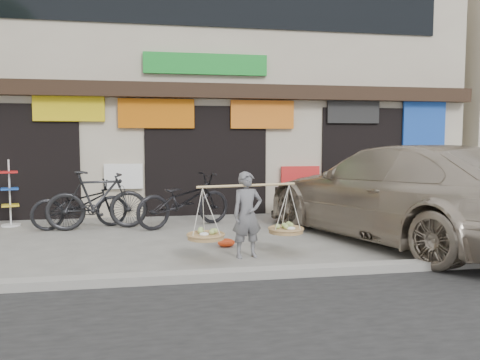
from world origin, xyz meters
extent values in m
plane|color=gray|center=(0.00, 0.00, 0.00)|extent=(70.00, 70.00, 0.00)
cube|color=gray|center=(0.00, -2.00, 0.06)|extent=(70.00, 0.25, 0.12)
cube|color=#BEB299|center=(0.00, 6.50, 3.50)|extent=(14.00, 6.00, 7.00)
cube|color=black|center=(0.00, 3.48, 5.20)|extent=(12.00, 0.06, 1.20)
cube|color=black|center=(0.00, 3.35, 3.05)|extent=(14.00, 0.35, 0.35)
cube|color=black|center=(-4.50, 3.75, 1.35)|extent=(3.00, 0.60, 2.70)
cube|color=black|center=(0.00, 3.75, 1.35)|extent=(3.00, 0.60, 2.70)
cube|color=black|center=(4.50, 3.75, 1.35)|extent=(3.00, 0.60, 2.70)
cube|color=yellow|center=(-3.20, 3.42, 2.60)|extent=(1.60, 0.08, 0.60)
cube|color=#CB610A|center=(-1.20, 3.42, 2.50)|extent=(1.80, 0.08, 0.70)
cube|color=orange|center=(1.40, 3.42, 2.50)|extent=(1.60, 0.08, 0.70)
cube|color=black|center=(3.80, 3.42, 2.60)|extent=(1.40, 0.08, 0.60)
cube|color=#1948B6|center=(5.80, 3.42, 2.20)|extent=(1.20, 0.08, 1.40)
cube|color=white|center=(-2.00, 3.42, 1.00)|extent=(0.90, 0.08, 0.60)
cube|color=red|center=(2.40, 3.42, 0.90)|extent=(1.00, 0.08, 0.60)
cube|color=green|center=(0.00, 3.42, 3.70)|extent=(3.00, 0.08, 0.50)
imported|color=slate|center=(0.20, -0.88, 0.68)|extent=(0.55, 0.42, 1.36)
cylinder|color=#D9B679|center=(0.20, -0.88, 1.15)|extent=(1.63, 0.35, 0.04)
cylinder|color=#A78250|center=(-0.47, -1.01, 0.38)|extent=(0.56, 0.56, 0.07)
ellipsoid|color=#A5BF66|center=(-0.47, -1.01, 0.44)|extent=(0.39, 0.39, 0.10)
cylinder|color=#A78250|center=(0.87, -0.75, 0.38)|extent=(0.56, 0.56, 0.07)
ellipsoid|color=#A5BF66|center=(0.87, -0.75, 0.44)|extent=(0.39, 0.39, 0.10)
imported|color=black|center=(-2.81, 2.17, 0.51)|extent=(2.07, 1.19, 1.03)
imported|color=black|center=(-2.43, 1.96, 0.62)|extent=(2.11, 0.85, 1.23)
imported|color=black|center=(-0.64, 1.96, 0.58)|extent=(2.31, 1.61, 1.15)
imported|color=#A89A88|center=(3.20, -0.08, 0.89)|extent=(4.21, 6.59, 1.78)
cube|color=black|center=(2.32, 2.69, 0.55)|extent=(1.65, 0.61, 0.45)
cube|color=silver|center=(2.30, 2.76, 0.45)|extent=(0.44, 0.15, 0.12)
cylinder|color=silver|center=(-4.35, 2.69, 0.02)|extent=(0.40, 0.40, 0.04)
cylinder|color=silver|center=(-4.35, 2.69, 0.72)|extent=(0.04, 0.04, 1.45)
cube|color=yellow|center=(-4.35, 2.69, 0.45)|extent=(0.43, 0.43, 0.04)
cube|color=#194CB2|center=(-4.35, 2.69, 0.81)|extent=(0.43, 0.43, 0.04)
cube|color=red|center=(-4.35, 2.69, 1.17)|extent=(0.43, 0.43, 0.04)
ellipsoid|color=#F04116|center=(-0.02, -0.08, 0.07)|extent=(0.31, 0.25, 0.14)
camera|label=1|loc=(-1.17, -8.05, 1.84)|focal=35.00mm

